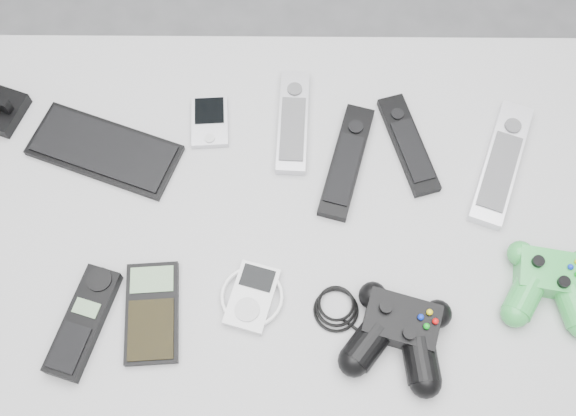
{
  "coord_description": "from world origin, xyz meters",
  "views": [
    {
      "loc": [
        -0.08,
        -0.42,
        1.84
      ],
      "look_at": [
        -0.08,
        0.03,
        0.82
      ],
      "focal_mm": 42.0,
      "sensor_mm": 36.0,
      "label": 1
    }
  ],
  "objects_px": {
    "remote_silver_b": "(501,163)",
    "cordless_handset": "(83,322)",
    "mp3_player": "(252,297)",
    "remote_silver_a": "(293,121)",
    "controller_black": "(399,331)",
    "controller_green": "(551,282)",
    "remote_black_b": "(408,144)",
    "pda_keyboard": "(104,150)",
    "calculator": "(152,312)",
    "remote_black_a": "(347,161)",
    "desk": "(291,238)",
    "pda": "(210,122)"
  },
  "relations": [
    {
      "from": "remote_silver_b",
      "to": "cordless_handset",
      "type": "bearing_deg",
      "value": -136.82
    },
    {
      "from": "mp3_player",
      "to": "remote_silver_a",
      "type": "bearing_deg",
      "value": 94.43
    },
    {
      "from": "controller_black",
      "to": "controller_green",
      "type": "distance_m",
      "value": 0.26
    },
    {
      "from": "remote_black_b",
      "to": "cordless_handset",
      "type": "distance_m",
      "value": 0.62
    },
    {
      "from": "controller_black",
      "to": "remote_black_b",
      "type": "bearing_deg",
      "value": 99.44
    },
    {
      "from": "remote_silver_a",
      "to": "remote_black_b",
      "type": "height_order",
      "value": "remote_silver_a"
    },
    {
      "from": "pda_keyboard",
      "to": "calculator",
      "type": "relative_size",
      "value": 1.59
    },
    {
      "from": "pda_keyboard",
      "to": "remote_black_a",
      "type": "relative_size",
      "value": 1.18
    },
    {
      "from": "remote_black_b",
      "to": "controller_green",
      "type": "height_order",
      "value": "controller_green"
    },
    {
      "from": "controller_green",
      "to": "remote_black_b",
      "type": "bearing_deg",
      "value": 138.29
    },
    {
      "from": "desk",
      "to": "calculator",
      "type": "relative_size",
      "value": 7.4
    },
    {
      "from": "remote_silver_a",
      "to": "cordless_handset",
      "type": "distance_m",
      "value": 0.49
    },
    {
      "from": "pda",
      "to": "cordless_handset",
      "type": "relative_size",
      "value": 0.56
    },
    {
      "from": "pda",
      "to": "remote_silver_b",
      "type": "xyz_separation_m",
      "value": [
        0.51,
        -0.08,
        0.0
      ]
    },
    {
      "from": "pda_keyboard",
      "to": "remote_black_b",
      "type": "relative_size",
      "value": 1.31
    },
    {
      "from": "remote_black_a",
      "to": "remote_black_b",
      "type": "bearing_deg",
      "value": 33.04
    },
    {
      "from": "pda_keyboard",
      "to": "pda",
      "type": "height_order",
      "value": "same"
    },
    {
      "from": "remote_silver_a",
      "to": "pda",
      "type": "bearing_deg",
      "value": -177.48
    },
    {
      "from": "pda",
      "to": "cordless_handset",
      "type": "xyz_separation_m",
      "value": [
        -0.18,
        -0.37,
        0.01
      ]
    },
    {
      "from": "pda",
      "to": "controller_black",
      "type": "bearing_deg",
      "value": -54.33
    },
    {
      "from": "calculator",
      "to": "mp3_player",
      "type": "distance_m",
      "value": 0.16
    },
    {
      "from": "remote_silver_b",
      "to": "controller_green",
      "type": "distance_m",
      "value": 0.22
    },
    {
      "from": "desk",
      "to": "pda",
      "type": "xyz_separation_m",
      "value": [
        -0.15,
        0.19,
        0.08
      ]
    },
    {
      "from": "pda_keyboard",
      "to": "remote_silver_a",
      "type": "relative_size",
      "value": 1.26
    },
    {
      "from": "cordless_handset",
      "to": "remote_black_b",
      "type": "bearing_deg",
      "value": 48.2
    },
    {
      "from": "desk",
      "to": "controller_black",
      "type": "height_order",
      "value": "controller_black"
    },
    {
      "from": "remote_black_a",
      "to": "calculator",
      "type": "xyz_separation_m",
      "value": [
        -0.31,
        -0.27,
        -0.0
      ]
    },
    {
      "from": "controller_black",
      "to": "controller_green",
      "type": "xyz_separation_m",
      "value": [
        0.24,
        0.08,
        -0.0
      ]
    },
    {
      "from": "controller_black",
      "to": "mp3_player",
      "type": "bearing_deg",
      "value": -178.36
    },
    {
      "from": "remote_silver_b",
      "to": "calculator",
      "type": "bearing_deg",
      "value": -134.66
    },
    {
      "from": "pda_keyboard",
      "to": "pda",
      "type": "distance_m",
      "value": 0.19
    },
    {
      "from": "pda_keyboard",
      "to": "remote_black_a",
      "type": "xyz_separation_m",
      "value": [
        0.42,
        -0.02,
        0.0
      ]
    },
    {
      "from": "pda_keyboard",
      "to": "calculator",
      "type": "xyz_separation_m",
      "value": [
        0.11,
        -0.29,
        0.0
      ]
    },
    {
      "from": "pda",
      "to": "controller_black",
      "type": "height_order",
      "value": "controller_black"
    },
    {
      "from": "calculator",
      "to": "mp3_player",
      "type": "relative_size",
      "value": 1.5
    },
    {
      "from": "pda",
      "to": "calculator",
      "type": "height_order",
      "value": "same"
    },
    {
      "from": "pda_keyboard",
      "to": "mp3_player",
      "type": "bearing_deg",
      "value": -24.7
    },
    {
      "from": "remote_silver_a",
      "to": "calculator",
      "type": "xyz_separation_m",
      "value": [
        -0.22,
        -0.35,
        -0.0
      ]
    },
    {
      "from": "remote_black_b",
      "to": "calculator",
      "type": "height_order",
      "value": "remote_black_b"
    },
    {
      "from": "pda_keyboard",
      "to": "pda",
      "type": "relative_size",
      "value": 2.59
    },
    {
      "from": "remote_silver_a",
      "to": "calculator",
      "type": "height_order",
      "value": "remote_silver_a"
    },
    {
      "from": "mp3_player",
      "to": "controller_green",
      "type": "height_order",
      "value": "controller_green"
    },
    {
      "from": "remote_silver_a",
      "to": "controller_black",
      "type": "height_order",
      "value": "controller_black"
    },
    {
      "from": "remote_silver_b",
      "to": "calculator",
      "type": "height_order",
      "value": "remote_silver_b"
    },
    {
      "from": "cordless_handset",
      "to": "controller_green",
      "type": "distance_m",
      "value": 0.73
    },
    {
      "from": "desk",
      "to": "remote_silver_a",
      "type": "height_order",
      "value": "remote_silver_a"
    },
    {
      "from": "controller_green",
      "to": "controller_black",
      "type": "bearing_deg",
      "value": -152.14
    },
    {
      "from": "remote_black_a",
      "to": "controller_black",
      "type": "height_order",
      "value": "controller_black"
    },
    {
      "from": "remote_silver_b",
      "to": "mp3_player",
      "type": "bearing_deg",
      "value": -129.77
    },
    {
      "from": "remote_black_a",
      "to": "remote_silver_b",
      "type": "bearing_deg",
      "value": 14.73
    }
  ]
}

